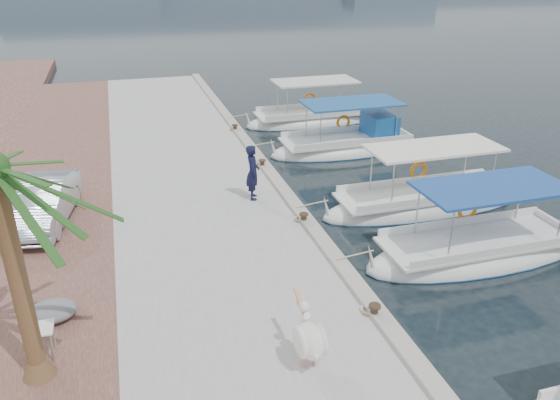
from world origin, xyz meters
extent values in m
plane|color=black|center=(0.00, 0.00, 0.00)|extent=(400.00, 400.00, 0.00)
cube|color=#9E9F99|center=(-3.00, 5.00, 0.25)|extent=(6.00, 40.00, 0.50)
cube|color=#9F988D|center=(-0.22, 5.00, 0.56)|extent=(0.44, 40.00, 0.12)
cube|color=brown|center=(-8.00, 5.00, 0.25)|extent=(4.00, 40.00, 0.50)
ellipsoid|color=silver|center=(4.10, -1.08, 0.05)|extent=(7.00, 2.28, 1.30)
ellipsoid|color=#16559C|center=(4.10, -1.08, 0.03)|extent=(7.03, 2.33, 0.22)
cube|color=silver|center=(4.10, -1.08, 0.55)|extent=(5.74, 1.96, 0.08)
cube|color=#1D4695|center=(4.27, -1.08, 2.19)|extent=(4.20, 2.10, 0.08)
cylinder|color=silver|center=(2.52, -1.94, 1.35)|extent=(0.05, 0.05, 1.60)
torus|color=orange|center=(4.40, 0.01, 1.00)|extent=(0.68, 0.12, 0.68)
ellipsoid|color=silver|center=(4.34, 2.36, 0.05)|extent=(7.48, 2.12, 1.30)
ellipsoid|color=#16559C|center=(4.34, 2.36, 0.03)|extent=(7.52, 2.16, 0.22)
cube|color=silver|center=(4.34, 2.36, 0.55)|extent=(6.13, 1.82, 0.08)
cube|color=white|center=(4.53, 2.36, 2.19)|extent=(4.49, 1.95, 0.08)
cylinder|color=silver|center=(2.66, 1.57, 1.35)|extent=(0.05, 0.05, 1.60)
torus|color=orange|center=(4.64, 3.37, 1.00)|extent=(0.68, 0.12, 0.68)
ellipsoid|color=silver|center=(4.13, 8.76, 0.05)|extent=(7.05, 2.41, 1.30)
ellipsoid|color=#16559C|center=(4.13, 8.76, 0.03)|extent=(7.09, 2.45, 0.22)
cube|color=silver|center=(4.13, 8.76, 0.55)|extent=(5.78, 2.07, 0.08)
cube|color=#1D5393|center=(4.30, 8.76, 2.19)|extent=(4.23, 2.21, 0.08)
cylinder|color=silver|center=(2.54, 7.86, 1.35)|extent=(0.05, 0.05, 1.60)
torus|color=orange|center=(4.43, 9.90, 1.00)|extent=(0.68, 0.12, 0.68)
cube|color=#16559C|center=(5.71, 8.76, 1.10)|extent=(1.20, 1.68, 1.00)
ellipsoid|color=silver|center=(4.11, 13.39, 0.05)|extent=(7.02, 2.32, 1.30)
ellipsoid|color=#16559C|center=(4.11, 13.39, 0.03)|extent=(7.05, 2.37, 0.22)
cube|color=silver|center=(4.11, 13.39, 0.55)|extent=(5.75, 2.00, 0.08)
cube|color=beige|center=(4.28, 13.39, 2.19)|extent=(4.21, 2.14, 0.08)
cylinder|color=silver|center=(2.53, 12.52, 1.35)|extent=(0.05, 0.05, 1.60)
torus|color=orange|center=(4.41, 14.50, 1.00)|extent=(0.68, 0.12, 0.68)
cylinder|color=black|center=(-0.35, -3.50, 0.65)|extent=(0.18, 0.18, 0.30)
cylinder|color=black|center=(-0.35, -3.50, 0.80)|extent=(0.28, 0.28, 0.05)
cylinder|color=black|center=(-0.35, 1.50, 0.65)|extent=(0.18, 0.18, 0.30)
cylinder|color=black|center=(-0.35, 1.50, 0.80)|extent=(0.28, 0.28, 0.05)
cylinder|color=black|center=(-0.35, 6.50, 0.65)|extent=(0.18, 0.18, 0.30)
cylinder|color=black|center=(-0.35, 6.50, 0.80)|extent=(0.28, 0.28, 0.05)
cylinder|color=black|center=(-0.35, 11.50, 0.65)|extent=(0.18, 0.18, 0.30)
cylinder|color=black|center=(-0.35, 11.50, 0.80)|extent=(0.28, 0.28, 0.05)
cylinder|color=tan|center=(-2.40, -4.58, 0.69)|extent=(0.06, 0.06, 0.38)
cylinder|color=tan|center=(-2.21, -4.59, 0.69)|extent=(0.06, 0.06, 0.38)
ellipsoid|color=white|center=(-2.30, -4.59, 1.11)|extent=(0.59, 0.92, 0.70)
cylinder|color=white|center=(-2.28, -4.27, 1.41)|extent=(0.17, 0.33, 0.37)
sphere|color=white|center=(-2.28, -4.16, 1.62)|extent=(0.23, 0.23, 0.23)
cone|color=#EAA566|center=(-2.26, -3.81, 1.51)|extent=(0.15, 0.69, 0.27)
imported|color=black|center=(-1.39, 3.79, 1.44)|extent=(0.56, 0.75, 1.89)
cylinder|color=brown|center=(-7.50, -3.35, 2.67)|extent=(0.34, 0.34, 4.33)
cone|color=brown|center=(-7.50, -3.35, 0.68)|extent=(0.64, 0.64, 0.36)
imported|color=silver|center=(-7.98, 3.79, 1.18)|extent=(2.13, 4.34, 1.37)
ellipsoid|color=slate|center=(-7.39, -1.47, 0.70)|extent=(1.10, 0.90, 0.40)
cylinder|color=silver|center=(-7.65, -3.02, 0.85)|extent=(0.06, 0.06, 0.70)
cylinder|color=silver|center=(-7.25, -3.02, 0.85)|extent=(0.06, 0.06, 0.70)
cylinder|color=silver|center=(-7.65, -2.62, 0.85)|extent=(0.06, 0.06, 0.70)
cylinder|color=silver|center=(-7.25, -2.62, 0.85)|extent=(0.06, 0.06, 0.70)
cube|color=white|center=(-7.45, -2.82, 1.21)|extent=(0.55, 0.55, 0.03)
camera|label=1|loc=(-5.34, -12.74, 8.07)|focal=35.00mm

